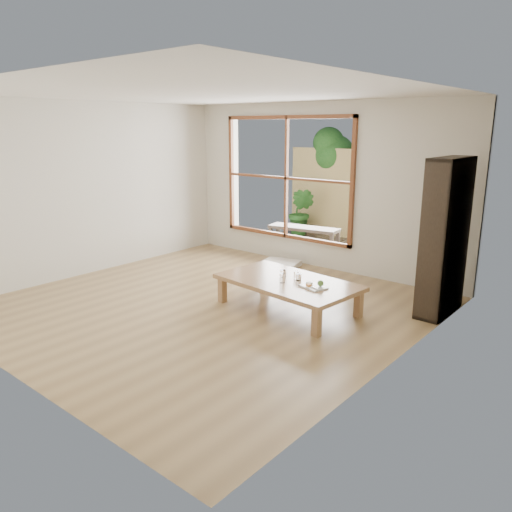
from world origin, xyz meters
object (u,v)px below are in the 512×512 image
at_px(bookshelf, 445,237).
at_px(food_tray, 314,286).
at_px(low_table, 288,284).
at_px(garden_bench, 304,230).

distance_m(bookshelf, food_tray, 1.66).
height_order(low_table, garden_bench, garden_bench).
bearing_deg(garden_bench, food_tray, -62.93).
relative_size(low_table, bookshelf, 0.96).
distance_m(low_table, garden_bench, 3.13).
distance_m(bookshelf, garden_bench, 3.52).
xyz_separation_m(bookshelf, food_tray, (-1.07, -1.15, -0.54)).
bearing_deg(food_tray, low_table, -169.57).
xyz_separation_m(low_table, bookshelf, (1.49, 1.11, 0.61)).
bearing_deg(bookshelf, garden_bench, 153.18).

